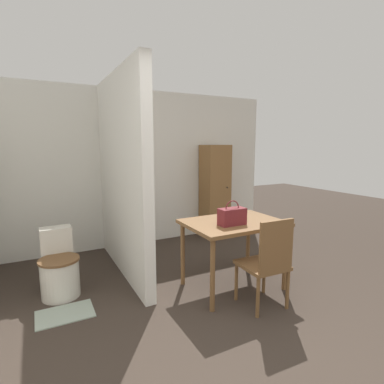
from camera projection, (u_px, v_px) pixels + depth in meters
ground_plane at (277, 383)px, 2.08m from camera, size 16.00×16.00×0.00m
wall_back at (130, 169)px, 4.87m from camera, size 5.05×0.12×2.50m
partition_wall at (122, 176)px, 3.75m from camera, size 0.12×1.99×2.50m
dining_table at (234, 229)px, 3.39m from camera, size 1.08×0.78×0.78m
wooden_chair at (267, 261)px, 2.96m from camera, size 0.44×0.44×0.94m
toilet at (59, 269)px, 3.28m from camera, size 0.42×0.57×0.71m
handbag at (232, 216)px, 3.21m from camera, size 0.29×0.14×0.27m
wooden_cabinet at (215, 191)px, 5.36m from camera, size 0.44×0.43×1.63m
bath_mat at (65, 314)px, 2.92m from camera, size 0.53×0.36×0.01m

